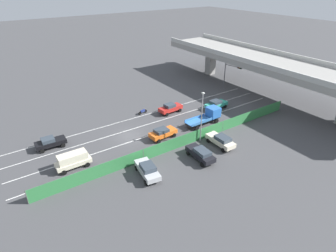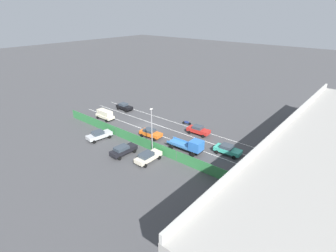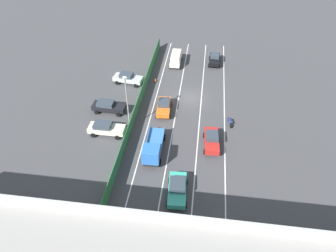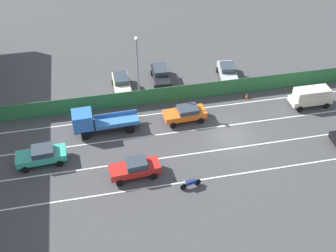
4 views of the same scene
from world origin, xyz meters
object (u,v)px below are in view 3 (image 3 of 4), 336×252
(parked_wagon_silver, at_px, (128,78))
(street_lamp, at_px, (127,99))
(car_taxi_teal, at_px, (177,189))
(parked_sedan_dark, at_px, (108,106))
(car_sedan_black, at_px, (215,59))
(traffic_cone, at_px, (155,80))
(car_sedan_red, at_px, (212,140))
(flatbed_truck_blue, at_px, (153,150))
(motorcycle, at_px, (230,122))
(parked_sedan_cream, at_px, (106,128))
(car_van_cream, at_px, (176,58))
(car_taxi_orange, at_px, (164,106))

(parked_wagon_silver, xyz_separation_m, street_lamp, (-2.72, 10.78, 3.77))
(car_taxi_teal, bearing_deg, street_lamp, -53.58)
(parked_sedan_dark, bearing_deg, car_taxi_teal, 130.30)
(car_sedan_black, bearing_deg, parked_sedan_dark, 47.73)
(traffic_cone, bearing_deg, car_sedan_red, 123.95)
(flatbed_truck_blue, height_order, motorcycle, flatbed_truck_blue)
(parked_wagon_silver, distance_m, parked_sedan_cream, 12.35)
(car_van_cream, relative_size, flatbed_truck_blue, 0.69)
(flatbed_truck_blue, bearing_deg, car_sedan_black, -105.83)
(car_sedan_black, distance_m, flatbed_truck_blue, 25.02)
(car_van_cream, distance_m, street_lamp, 18.60)
(flatbed_truck_blue, xyz_separation_m, parked_sedan_dark, (7.66, -8.14, -0.35))
(parked_sedan_dark, bearing_deg, car_sedan_red, 160.61)
(car_sedan_red, xyz_separation_m, parked_sedan_cream, (13.48, -0.46, 0.01))
(parked_sedan_cream, bearing_deg, street_lamp, -150.01)
(car_van_cream, bearing_deg, parked_wagon_silver, 45.56)
(car_sedan_black, bearing_deg, car_taxi_orange, 65.46)
(car_sedan_black, distance_m, street_lamp, 22.17)
(car_sedan_red, xyz_separation_m, parked_wagon_silver, (13.48, -12.81, 0.00))
(car_sedan_red, distance_m, street_lamp, 11.58)
(parked_wagon_silver, relative_size, traffic_cone, 7.16)
(car_sedan_black, bearing_deg, car_taxi_teal, 83.36)
(car_sedan_black, relative_size, car_taxi_orange, 0.97)
(car_van_cream, xyz_separation_m, motorcycle, (-8.97, 15.40, -0.73))
(car_taxi_teal, height_order, car_van_cream, car_van_cream)
(parked_sedan_dark, distance_m, parked_sedan_cream, 4.74)
(motorcycle, relative_size, traffic_cone, 2.87)
(parked_wagon_silver, distance_m, traffic_cone, 4.41)
(car_taxi_teal, distance_m, car_taxi_orange, 14.54)
(car_taxi_orange, relative_size, parked_wagon_silver, 0.91)
(car_taxi_teal, xyz_separation_m, parked_sedan_cream, (10.12, -8.46, 0.03))
(car_sedan_red, xyz_separation_m, street_lamp, (10.76, -2.03, 3.77))
(parked_sedan_dark, xyz_separation_m, street_lamp, (-3.71, 3.06, 3.77))
(car_taxi_teal, height_order, parked_wagon_silver, parked_wagon_silver)
(car_taxi_teal, xyz_separation_m, parked_wagon_silver, (10.12, -20.81, 0.02))
(car_taxi_teal, distance_m, car_sedan_red, 8.68)
(parked_wagon_silver, bearing_deg, traffic_cone, -168.44)
(car_sedan_black, relative_size, parked_sedan_cream, 0.91)
(motorcycle, xyz_separation_m, parked_wagon_silver, (15.84, -8.39, 0.47))
(flatbed_truck_blue, relative_size, parked_wagon_silver, 1.34)
(motorcycle, height_order, street_lamp, street_lamp)
(car_taxi_orange, height_order, parked_wagon_silver, parked_wagon_silver)
(car_taxi_orange, distance_m, parked_wagon_silver, 9.46)
(car_taxi_teal, distance_m, car_van_cream, 28.00)
(motorcycle, xyz_separation_m, street_lamp, (13.12, 2.39, 4.24))
(flatbed_truck_blue, xyz_separation_m, parked_wagon_silver, (6.67, -15.86, -0.36))
(car_van_cream, distance_m, parked_sedan_dark, 16.69)
(car_sedan_black, xyz_separation_m, motorcycle, (-2.34, 16.61, -0.43))
(motorcycle, distance_m, parked_sedan_cream, 16.33)
(parked_sedan_cream, bearing_deg, car_sedan_black, -123.27)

